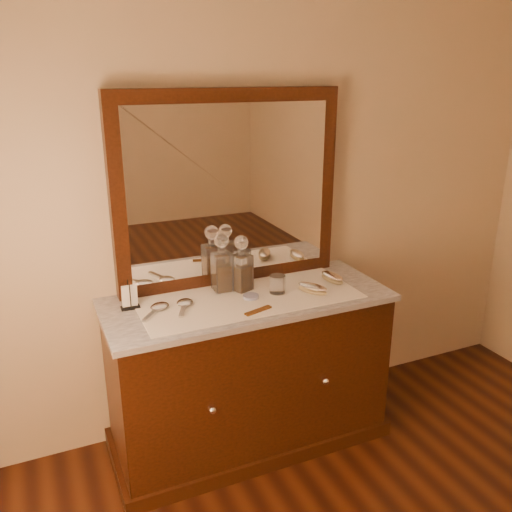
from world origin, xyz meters
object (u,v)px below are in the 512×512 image
object	(u,v)px
napkin_rack	(130,298)
hand_mirror_inner	(184,304)
brush_near	(312,288)
brush_far	(332,277)
decanter_left	(222,268)
comb	(258,311)
pin_dish	(251,296)
hand_mirror_outer	(158,308)
mirror_frame	(229,190)
decanter_right	(241,269)
dresser_cabinet	(248,373)

from	to	relation	value
napkin_rack	hand_mirror_inner	xyz separation A→B (m)	(0.24, -0.09, -0.04)
brush_near	brush_far	xyz separation A→B (m)	(0.17, 0.09, -0.00)
brush_far	hand_mirror_inner	size ratio (longest dim) A/B	0.81
decanter_left	brush_far	bearing A→B (deg)	-12.32
comb	decanter_left	distance (m)	0.34
comb	hand_mirror_inner	bearing A→B (deg)	129.41
decanter_left	comb	bearing A→B (deg)	-78.76
pin_dish	hand_mirror_outer	world-z (taller)	hand_mirror_outer
pin_dish	brush_near	bearing A→B (deg)	-11.67
decanter_left	mirror_frame	bearing A→B (deg)	52.45
decanter_left	hand_mirror_inner	xyz separation A→B (m)	(-0.24, -0.11, -0.11)
mirror_frame	decanter_right	bearing A→B (deg)	-88.74
hand_mirror_inner	dresser_cabinet	bearing A→B (deg)	-3.50
napkin_rack	decanter_left	distance (m)	0.48
mirror_frame	hand_mirror_outer	world-z (taller)	mirror_frame
brush_far	dresser_cabinet	bearing A→B (deg)	-179.54
napkin_rack	pin_dish	bearing A→B (deg)	-12.81
dresser_cabinet	comb	xyz separation A→B (m)	(-0.03, -0.18, 0.45)
pin_dish	napkin_rack	size ratio (longest dim) A/B	0.60
decanter_left	brush_near	distance (m)	0.47
comb	brush_far	distance (m)	0.55
pin_dish	decanter_right	xyz separation A→B (m)	(-0.00, 0.12, 0.11)
dresser_cabinet	brush_far	distance (m)	0.68
decanter_left	brush_far	distance (m)	0.60
napkin_rack	decanter_right	bearing A→B (deg)	-1.46
pin_dish	napkin_rack	bearing A→B (deg)	167.19
napkin_rack	brush_far	bearing A→B (deg)	-5.54
napkin_rack	brush_near	xyz separation A→B (m)	(0.89, -0.20, -0.03)
hand_mirror_inner	napkin_rack	bearing A→B (deg)	160.27
dresser_cabinet	hand_mirror_outer	distance (m)	0.64
napkin_rack	brush_far	xyz separation A→B (m)	(1.06, -0.10, -0.03)
napkin_rack	brush_near	distance (m)	0.91
dresser_cabinet	pin_dish	xyz separation A→B (m)	(0.01, -0.02, 0.45)
comb	hand_mirror_inner	size ratio (longest dim) A/B	0.72
brush_far	decanter_left	bearing A→B (deg)	167.68
brush_near	brush_far	size ratio (longest dim) A/B	1.06
pin_dish	hand_mirror_inner	bearing A→B (deg)	172.56
comb	decanter_right	xyz separation A→B (m)	(0.03, 0.27, 0.11)
napkin_rack	brush_far	distance (m)	1.07
mirror_frame	brush_far	world-z (taller)	mirror_frame
brush_near	brush_far	world-z (taller)	brush_near
dresser_cabinet	hand_mirror_outer	size ratio (longest dim) A/B	7.02
comb	brush_near	size ratio (longest dim) A/B	0.83
decanter_right	brush_near	distance (m)	0.38
pin_dish	mirror_frame	bearing A→B (deg)	91.21
decanter_right	brush_far	size ratio (longest dim) A/B	1.75
pin_dish	decanter_right	world-z (taller)	decanter_right
pin_dish	brush_near	distance (m)	0.32
mirror_frame	decanter_right	world-z (taller)	mirror_frame
napkin_rack	dresser_cabinet	bearing A→B (deg)	-10.68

